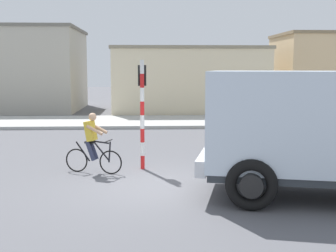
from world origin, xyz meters
TOP-DOWN VIEW (x-y plane):
  - ground_plane at (0.00, 0.00)m, footprint 120.00×120.00m
  - sidewalk_far at (0.00, 13.14)m, footprint 80.00×5.00m
  - truck_foreground at (3.89, -1.30)m, footprint 5.84×3.73m
  - cyclist at (-1.66, 1.43)m, footprint 1.66×0.68m
  - traffic_light_pole at (-0.26, 1.99)m, footprint 0.24×0.43m
  - car_red_near at (6.18, 6.86)m, footprint 4.14×2.16m
  - building_mid_block at (2.57, 18.59)m, footprint 9.90×5.70m

SIDE VIEW (x-z plane):
  - ground_plane at x=0.00m, z-range 0.00..0.00m
  - sidewalk_far at x=0.00m, z-range 0.00..0.16m
  - car_red_near at x=6.18m, z-range 0.02..1.62m
  - cyclist at x=-1.66m, z-range 0.00..1.72m
  - truck_foreground at x=3.89m, z-range 0.22..3.12m
  - traffic_light_pole at x=-0.26m, z-range 0.47..3.67m
  - building_mid_block at x=2.57m, z-range 0.00..4.29m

